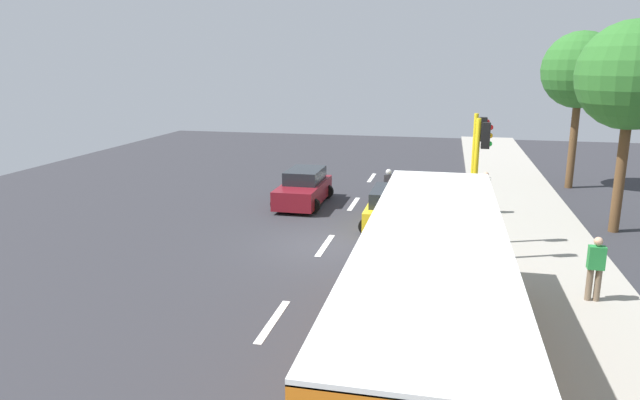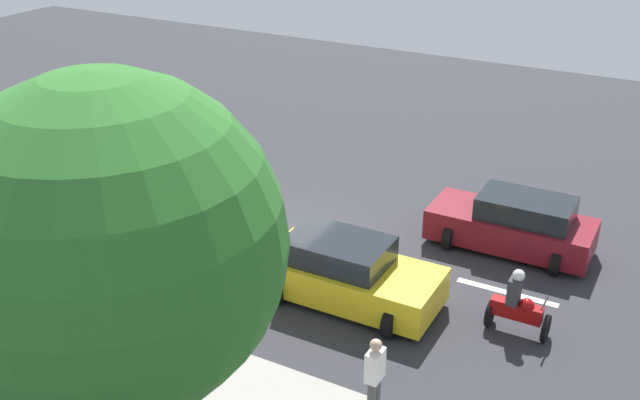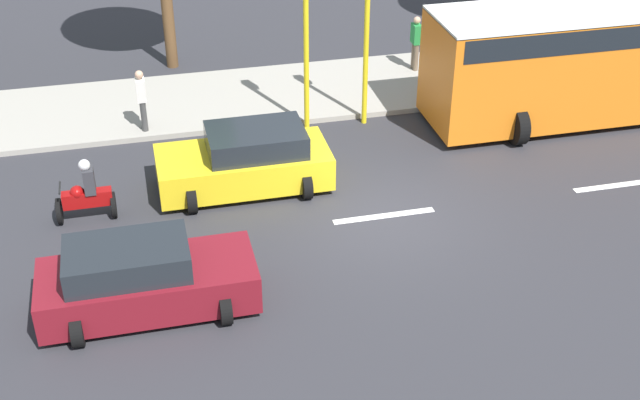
{
  "view_description": "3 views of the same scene",
  "coord_description": "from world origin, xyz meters",
  "views": [
    {
      "loc": [
        3.88,
        -18.15,
        6.08
      ],
      "look_at": [
        -0.55,
        1.64,
        1.18
      ],
      "focal_mm": 32.1,
      "sensor_mm": 36.0,
      "label": 1
    },
    {
      "loc": [
        15.03,
        9.18,
        9.46
      ],
      "look_at": [
        0.66,
        1.36,
        1.64
      ],
      "focal_mm": 41.51,
      "sensor_mm": 36.0,
      "label": 2
    },
    {
      "loc": [
        -15.59,
        5.23,
        10.53
      ],
      "look_at": [
        -0.83,
        1.71,
        1.17
      ],
      "focal_mm": 47.62,
      "sensor_mm": 36.0,
      "label": 3
    }
  ],
  "objects": [
    {
      "name": "traffic_light_corner",
      "position": [
        4.85,
        0.75,
        2.93
      ],
      "size": [
        0.49,
        0.24,
        4.5
      ],
      "color": "yellow",
      "rests_on": "ground"
    },
    {
      "name": "traffic_light_midblock",
      "position": [
        4.85,
        -0.88,
        2.93
      ],
      "size": [
        0.49,
        0.24,
        4.5
      ],
      "color": "yellow",
      "rests_on": "ground"
    },
    {
      "name": "lane_stripe_south",
      "position": [
        0.0,
        6.0,
        0.01
      ],
      "size": [
        0.2,
        2.4,
        0.01
      ],
      "primitive_type": "cube",
      "color": "white",
      "rests_on": "ground"
    },
    {
      "name": "pedestrian_by_tree",
      "position": [
        7.7,
        -3.35,
        1.06
      ],
      "size": [
        0.4,
        0.24,
        1.69
      ],
      "color": "#72604C",
      "rests_on": "sidewalk"
    },
    {
      "name": "city_bus",
      "position": [
        3.74,
        -7.98,
        1.85
      ],
      "size": [
        3.2,
        11.0,
        3.16
      ],
      "color": "orange",
      "rests_on": "ground"
    },
    {
      "name": "car_yellow_cab",
      "position": [
        2.04,
        2.83,
        0.71
      ],
      "size": [
        2.27,
        4.1,
        1.52
      ],
      "color": "yellow",
      "rests_on": "ground"
    },
    {
      "name": "motorcycle",
      "position": [
        1.45,
        6.57,
        0.64
      ],
      "size": [
        0.6,
        1.3,
        1.53
      ],
      "color": "black",
      "rests_on": "ground"
    },
    {
      "name": "sidewalk",
      "position": [
        7.0,
        0.0,
        0.07
      ],
      "size": [
        4.0,
        60.0,
        0.15
      ],
      "primitive_type": "cube",
      "color": "#9E998E",
      "rests_on": "ground"
    },
    {
      "name": "ground_plane",
      "position": [
        0.0,
        0.0,
        -0.05
      ],
      "size": [
        40.0,
        60.0,
        0.1
      ],
      "primitive_type": "cube",
      "color": "#2D2D33"
    },
    {
      "name": "lane_stripe_north",
      "position": [
        0.0,
        -6.0,
        0.01
      ],
      "size": [
        0.2,
        2.4,
        0.01
      ],
      "primitive_type": "cube",
      "color": "white",
      "rests_on": "ground"
    },
    {
      "name": "car_maroon",
      "position": [
        -2.14,
        5.5,
        0.71
      ],
      "size": [
        2.12,
        4.15,
        1.52
      ],
      "color": "maroon",
      "rests_on": "ground"
    },
    {
      "name": "pedestrian_near_signal",
      "position": [
        5.46,
        5.06,
        1.06
      ],
      "size": [
        0.4,
        0.24,
        1.69
      ],
      "color": "#3F3F3F",
      "rests_on": "sidewalk"
    },
    {
      "name": "lane_stripe_mid",
      "position": [
        0.0,
        0.0,
        0.01
      ],
      "size": [
        0.2,
        2.4,
        0.01
      ],
      "primitive_type": "cube",
      "color": "white",
      "rests_on": "ground"
    }
  ]
}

